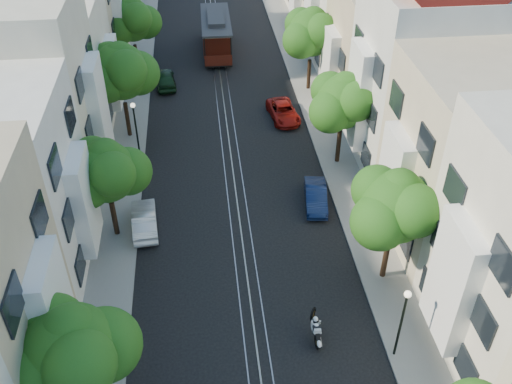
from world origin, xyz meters
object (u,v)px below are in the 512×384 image
object	(u,v)px
tree_w_d	(132,21)
parked_car_w_far	(165,79)
parked_car_e_mid	(316,197)
parked_car_w_mid	(144,220)
tree_e_c	(344,103)
tree_e_d	(312,34)
parked_car_e_far	(283,112)
tree_w_c	(121,73)
lamp_west	(135,122)
sportbike_rider	(316,328)
lamp_east	(403,314)
cable_car	(216,32)
tree_w_b	(107,173)
tree_e_b	(396,208)
tree_w_a	(73,353)

from	to	relation	value
tree_w_d	parked_car_w_far	size ratio (longest dim) A/B	1.64
parked_car_e_mid	parked_car_w_mid	size ratio (longest dim) A/B	0.93
tree_w_d	parked_car_w_mid	size ratio (longest dim) A/B	1.65
tree_e_c	tree_e_d	world-z (taller)	tree_e_d
parked_car_e_far	tree_w_c	bearing A→B (deg)	-179.96
lamp_west	parked_car_e_mid	world-z (taller)	lamp_west
tree_e_d	tree_w_d	xyz separation A→B (m)	(-14.40, 5.00, -0.27)
parked_car_w_far	parked_car_e_far	bearing A→B (deg)	138.05
tree_e_d	parked_car_e_mid	size ratio (longest dim) A/B	1.86
tree_e_c	sportbike_rider	distance (m)	15.74
parked_car_e_far	sportbike_rider	bearing A→B (deg)	-101.02
tree_w_c	lamp_east	bearing A→B (deg)	-57.35
lamp_west	sportbike_rider	bearing A→B (deg)	-61.24
tree_w_c	cable_car	distance (m)	16.60
lamp_east	tree_w_b	bearing A→B (deg)	143.42
cable_car	parked_car_e_far	xyz separation A→B (m)	(4.41, -13.28, -1.34)
lamp_east	lamp_west	distance (m)	21.97
tree_w_d	parked_car_e_far	bearing A→B (deg)	-39.85
lamp_west	parked_car_e_far	size ratio (longest dim) A/B	0.98
parked_car_e_mid	parked_car_w_far	world-z (taller)	parked_car_w_far
tree_w_b	lamp_east	xyz separation A→B (m)	(13.44, -9.98, -1.55)
tree_e_d	lamp_east	size ratio (longest dim) A/B	1.65
parked_car_w_far	tree_w_b	bearing A→B (deg)	76.52
tree_e_c	tree_e_d	size ratio (longest dim) A/B	0.95
tree_e_d	cable_car	bearing A→B (deg)	130.03
parked_car_e_mid	tree_w_d	bearing A→B (deg)	127.48
tree_e_b	tree_w_a	distance (m)	16.01
tree_e_d	lamp_west	bearing A→B (deg)	-146.50
tree_w_b	tree_w_c	bearing A→B (deg)	90.00
parked_car_e_mid	parked_car_e_far	bearing A→B (deg)	99.38
tree_e_d	tree_w_a	distance (m)	32.38
lamp_west	cable_car	distance (m)	18.74
sportbike_rider	cable_car	size ratio (longest dim) A/B	0.22
tree_e_b	tree_w_a	xyz separation A→B (m)	(-14.40, -7.00, 0.00)
tree_w_a	tree_w_b	xyz separation A→B (m)	(-0.00, 12.00, -0.34)
tree_e_b	cable_car	bearing A→B (deg)	103.34
tree_e_d	parked_car_e_far	world-z (taller)	tree_e_d
tree_w_d	parked_car_e_mid	distance (m)	24.01
tree_e_d	lamp_west	size ratio (longest dim) A/B	1.65
tree_e_c	parked_car_w_mid	xyz separation A→B (m)	(-12.86, -5.60, -3.95)
sportbike_rider	parked_car_w_mid	distance (m)	12.34
tree_w_b	lamp_east	distance (m)	16.81
parked_car_w_far	parked_car_e_mid	bearing A→B (deg)	112.58
tree_w_a	sportbike_rider	distance (m)	11.25
tree_e_c	parked_car_e_mid	distance (m)	6.45
tree_w_c	parked_car_w_far	distance (m)	9.39
parked_car_w_mid	parked_car_w_far	bearing A→B (deg)	-97.90
tree_e_b	tree_w_a	world-z (taller)	same
tree_e_d	sportbike_rider	bearing A→B (deg)	-99.82
parked_car_e_mid	parked_car_w_far	bearing A→B (deg)	125.90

